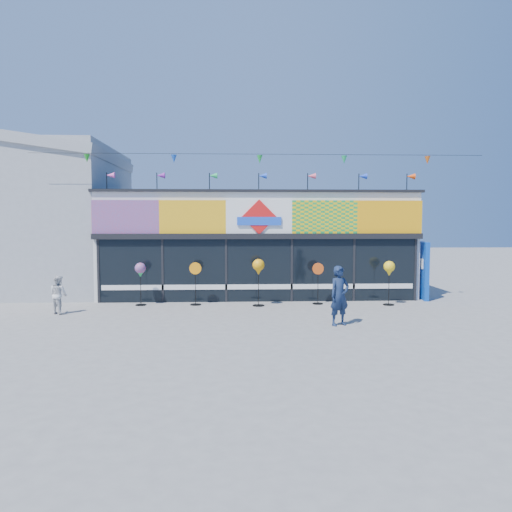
{
  "coord_description": "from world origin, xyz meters",
  "views": [
    {
      "loc": [
        -0.9,
        -14.7,
        2.95
      ],
      "look_at": [
        -0.17,
        2.0,
        1.78
      ],
      "focal_mm": 35.0,
      "sensor_mm": 36.0,
      "label": 1
    }
  ],
  "objects": [
    {
      "name": "ground",
      "position": [
        0.0,
        0.0,
        0.0
      ],
      "size": [
        80.0,
        80.0,
        0.0
      ],
      "primitive_type": "plane",
      "color": "slate",
      "rests_on": "ground"
    },
    {
      "name": "kite_shop",
      "position": [
        0.0,
        5.94,
        2.05
      ],
      "size": [
        16.0,
        5.7,
        5.31
      ],
      "color": "silver",
      "rests_on": "ground"
    },
    {
      "name": "blue_sign",
      "position": [
        6.22,
        3.7,
        1.09
      ],
      "size": [
        0.29,
        1.1,
        2.17
      ],
      "rotation": [
        0.0,
        0.0,
        -0.12
      ],
      "color": "#0B42AD",
      "rests_on": "ground"
    },
    {
      "name": "spinner_1",
      "position": [
        -2.27,
        2.77,
        0.8
      ],
      "size": [
        0.42,
        0.38,
        1.51
      ],
      "color": "black",
      "rests_on": "ground"
    },
    {
      "name": "child",
      "position": [
        -6.5,
        1.29,
        0.62
      ],
      "size": [
        0.69,
        0.62,
        1.23
      ],
      "primitive_type": "imported",
      "rotation": [
        0.0,
        0.0,
        2.56
      ],
      "color": "silver",
      "rests_on": "ground"
    },
    {
      "name": "spinner_4",
      "position": [
        4.52,
        2.46,
        1.25
      ],
      "size": [
        0.39,
        0.39,
        1.56
      ],
      "color": "black",
      "rests_on": "ground"
    },
    {
      "name": "spinner_0",
      "position": [
        -4.18,
        2.78,
        1.2
      ],
      "size": [
        0.38,
        0.38,
        1.5
      ],
      "color": "black",
      "rests_on": "ground"
    },
    {
      "name": "spinner_2",
      "position": [
        -0.07,
        2.47,
        1.31
      ],
      "size": [
        0.42,
        0.42,
        1.64
      ],
      "color": "black",
      "rests_on": "ground"
    },
    {
      "name": "adult_man",
      "position": [
        2.06,
        -0.87,
        0.85
      ],
      "size": [
        0.73,
        0.62,
        1.69
      ],
      "primitive_type": "imported",
      "rotation": [
        0.0,
        0.0,
        0.42
      ],
      "color": "#152342",
      "rests_on": "ground"
    },
    {
      "name": "neighbour_building",
      "position": [
        -10.0,
        7.0,
        3.2
      ],
      "size": [
        8.18,
        7.2,
        6.87
      ],
      "color": "#A0A2A5",
      "rests_on": "ground"
    },
    {
      "name": "spinner_3",
      "position": [
        2.07,
        2.78,
        0.78
      ],
      "size": [
        0.41,
        0.37,
        1.47
      ],
      "color": "black",
      "rests_on": "ground"
    }
  ]
}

